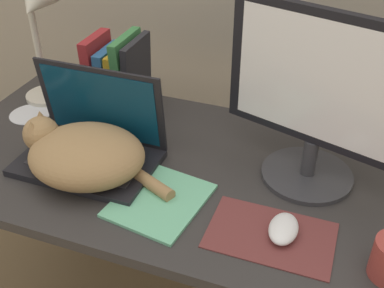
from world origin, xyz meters
TOP-DOWN VIEW (x-y plane):
  - desk at (0.00, 0.33)m, footprint 1.28×0.65m
  - laptop at (-0.21, 0.27)m, footprint 0.35×0.23m
  - cat at (-0.19, 0.21)m, footprint 0.41×0.29m
  - external_monitor at (0.33, 0.39)m, footprint 0.45×0.23m
  - mousepad at (0.29, 0.16)m, footprint 0.27×0.17m
  - computer_mouse at (0.31, 0.17)m, footprint 0.06×0.10m
  - book_row at (-0.27, 0.55)m, footprint 0.16×0.16m
  - desk_lamp at (-0.48, 0.48)m, footprint 0.17×0.17m
  - notepad at (0.02, 0.18)m, footprint 0.22×0.25m
  - cd_disc at (-0.50, 0.41)m, footprint 0.12×0.12m

SIDE VIEW (x-z plane):
  - desk at x=0.00m, z-range 0.28..1.00m
  - cd_disc at x=-0.50m, z-range 0.72..0.73m
  - mousepad at x=0.29m, z-range 0.72..0.73m
  - notepad at x=0.02m, z-range 0.72..0.73m
  - computer_mouse at x=0.31m, z-range 0.73..0.76m
  - laptop at x=-0.21m, z-range 0.65..0.89m
  - cat at x=-0.19m, z-range 0.72..0.86m
  - book_row at x=-0.27m, z-range 0.71..0.95m
  - external_monitor at x=0.33m, z-range 0.73..1.16m
  - desk_lamp at x=-0.48m, z-range 0.79..1.18m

